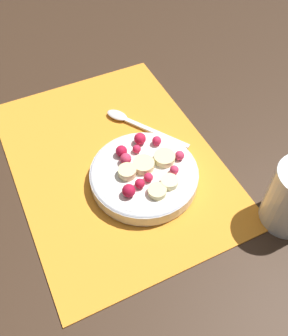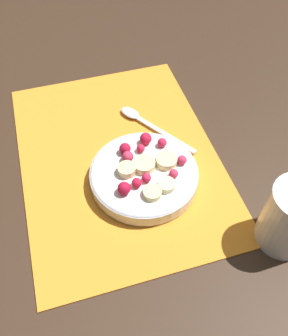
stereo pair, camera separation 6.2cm
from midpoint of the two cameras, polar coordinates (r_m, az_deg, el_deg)
ground_plane at (r=0.68m, az=-1.29°, el=1.45°), size 3.00×3.00×0.00m
placemat at (r=0.68m, az=-1.29°, el=1.62°), size 0.48×0.35×0.01m
fruit_bowl at (r=0.63m, az=2.83°, el=-1.08°), size 0.18×0.18×0.05m
spoon at (r=0.74m, az=2.25°, el=7.09°), size 0.16×0.11×0.01m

